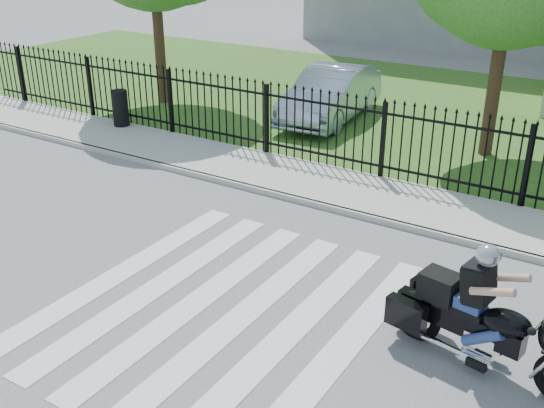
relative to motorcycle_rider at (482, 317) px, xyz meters
The scene contains 9 objects.
ground 3.76m from the motorcycle_rider, 168.60° to the right, with size 120.00×120.00×0.00m, color slate.
crosswalk 3.76m from the motorcycle_rider, 168.60° to the right, with size 5.00×5.50×0.01m, color silver, non-canonical shape.
sidewalk 5.64m from the motorcycle_rider, 130.28° to the left, with size 40.00×2.00×0.12m, color #ADAAA3.
curb 4.92m from the motorcycle_rider, 137.89° to the left, with size 40.00×0.12×0.12m, color #ADAAA3.
grass_strip 11.86m from the motorcycle_rider, 107.80° to the left, with size 40.00×12.00×0.02m, color #2D561D.
iron_fence 6.40m from the motorcycle_rider, 124.47° to the left, with size 26.00×0.04×1.80m.
motorcycle_rider is the anchor object (origin of this frame).
parked_car 11.13m from the motorcycle_rider, 127.25° to the left, with size 1.57×4.50×1.48m, color #99A7C1.
litter_bin 12.24m from the motorcycle_rider, 156.03° to the left, with size 0.43×0.43×0.98m, color black.
Camera 1 is at (4.95, -6.41, 5.36)m, focal length 42.00 mm.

